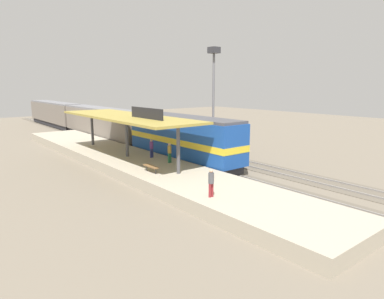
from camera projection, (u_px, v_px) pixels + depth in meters
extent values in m
plane|color=#706656|center=(184.00, 157.00, 35.94)|extent=(120.00, 120.00, 0.00)
cube|color=#5F5649|center=(168.00, 159.00, 34.71)|extent=(3.20, 110.00, 0.04)
cube|color=gray|center=(162.00, 159.00, 34.25)|extent=(0.10, 110.00, 0.16)
cube|color=gray|center=(174.00, 157.00, 35.14)|extent=(0.10, 110.00, 0.16)
cube|color=#5F5649|center=(202.00, 153.00, 37.53)|extent=(3.20, 110.00, 0.04)
cube|color=gray|center=(197.00, 154.00, 37.08)|extent=(0.10, 110.00, 0.16)
cube|color=gray|center=(207.00, 152.00, 37.97)|extent=(0.10, 110.00, 0.16)
cube|color=#A89E89|center=(128.00, 161.00, 31.80)|extent=(6.00, 44.00, 0.90)
cylinder|color=#47474C|center=(178.00, 150.00, 25.25)|extent=(0.28, 0.28, 3.60)
cylinder|color=#47474C|center=(127.00, 137.00, 31.38)|extent=(0.28, 0.28, 3.60)
cylinder|color=#47474C|center=(92.00, 129.00, 37.51)|extent=(0.28, 0.28, 3.60)
cube|color=#A38E3D|center=(126.00, 117.00, 31.02)|extent=(5.20, 18.00, 0.20)
cube|color=black|center=(147.00, 113.00, 28.16)|extent=(0.12, 4.80, 0.90)
cylinder|color=#333338|center=(156.00, 171.00, 25.42)|extent=(0.07, 0.07, 0.42)
cylinder|color=#333338|center=(147.00, 168.00, 26.42)|extent=(0.07, 0.07, 0.42)
cube|color=brown|center=(151.00, 166.00, 25.87)|extent=(0.44, 1.70, 0.08)
cube|color=#28282D|center=(182.00, 158.00, 32.76)|extent=(2.60, 13.60, 0.70)
cube|color=#19479E|center=(182.00, 137.00, 32.37)|extent=(2.90, 14.40, 3.50)
cube|color=#47474C|center=(182.00, 117.00, 32.02)|extent=(2.78, 14.11, 0.24)
cube|color=yellow|center=(182.00, 139.00, 32.42)|extent=(2.93, 14.43, 0.56)
cube|color=#28282D|center=(103.00, 136.00, 46.55)|extent=(2.60, 19.20, 0.70)
cube|color=slate|center=(102.00, 122.00, 46.18)|extent=(2.90, 20.00, 3.30)
cube|color=slate|center=(102.00, 109.00, 45.85)|extent=(2.78, 19.60, 0.24)
cube|color=#28282D|center=(55.00, 123.00, 62.49)|extent=(2.60, 19.20, 0.70)
cube|color=slate|center=(54.00, 112.00, 62.12)|extent=(2.90, 20.00, 3.30)
cube|color=slate|center=(54.00, 103.00, 61.78)|extent=(2.78, 19.60, 0.24)
cube|color=#28282D|center=(158.00, 139.00, 44.26)|extent=(2.50, 11.20, 0.70)
cube|color=brown|center=(158.00, 126.00, 43.95)|extent=(2.80, 12.00, 2.60)
cube|color=maroon|center=(158.00, 115.00, 43.68)|extent=(2.69, 11.76, 0.24)
cylinder|color=slate|center=(213.00, 102.00, 39.86)|extent=(0.28, 0.28, 11.00)
cube|color=#333338|center=(214.00, 50.00, 38.76)|extent=(1.10, 1.10, 0.70)
cylinder|color=maroon|center=(210.00, 190.00, 20.11)|extent=(0.16, 0.16, 0.84)
cylinder|color=maroon|center=(212.00, 190.00, 20.22)|extent=(0.16, 0.16, 0.84)
cylinder|color=#4C4C51|center=(211.00, 178.00, 20.03)|extent=(0.34, 0.34, 0.64)
sphere|color=tan|center=(211.00, 171.00, 19.94)|extent=(0.23, 0.23, 0.23)
cylinder|color=#23603D|center=(169.00, 158.00, 29.00)|extent=(0.16, 0.16, 0.84)
cylinder|color=#23603D|center=(170.00, 158.00, 29.11)|extent=(0.16, 0.16, 0.84)
cylinder|color=olive|center=(169.00, 149.00, 28.91)|extent=(0.34, 0.34, 0.64)
sphere|color=tan|center=(169.00, 144.00, 28.83)|extent=(0.23, 0.23, 0.23)
cylinder|color=navy|center=(151.00, 153.00, 31.03)|extent=(0.16, 0.16, 0.84)
cylinder|color=navy|center=(152.00, 153.00, 31.14)|extent=(0.16, 0.16, 0.84)
cylinder|color=#663375|center=(151.00, 145.00, 30.94)|extent=(0.34, 0.34, 0.64)
sphere|color=tan|center=(151.00, 140.00, 30.86)|extent=(0.23, 0.23, 0.23)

